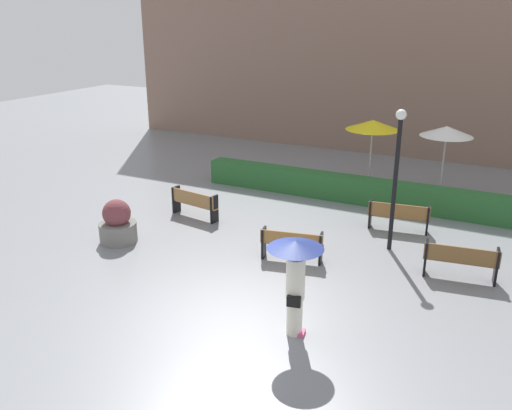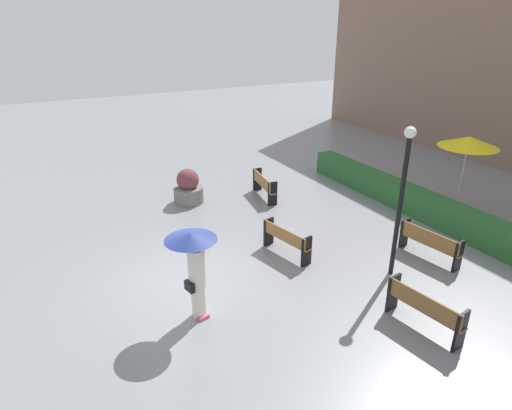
# 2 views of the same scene
# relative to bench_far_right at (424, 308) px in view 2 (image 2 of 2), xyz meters

# --- Properties ---
(ground_plane) EXTENTS (60.00, 60.00, 0.00)m
(ground_plane) POSITION_rel_bench_far_right_xyz_m (-4.27, -3.89, -0.53)
(ground_plane) COLOR gray
(bench_far_right) EXTENTS (1.78, 0.60, 0.90)m
(bench_far_right) POSITION_rel_bench_far_right_xyz_m (0.00, 0.00, 0.00)
(bench_far_right) COLOR brown
(bench_far_right) RESTS_ON ground
(bench_mid_center) EXTENTS (1.68, 0.66, 0.84)m
(bench_mid_center) POSITION_rel_bench_far_right_xyz_m (-4.11, -0.89, -0.03)
(bench_mid_center) COLOR olive
(bench_mid_center) RESTS_ON ground
(bench_far_left) EXTENTS (1.78, 0.61, 0.88)m
(bench_far_left) POSITION_rel_bench_far_right_xyz_m (-8.17, 0.67, -0.01)
(bench_far_left) COLOR #9E7242
(bench_far_left) RESTS_ON ground
(bench_back_row) EXTENTS (1.83, 0.58, 0.87)m
(bench_back_row) POSITION_rel_bench_far_right_xyz_m (-2.07, 2.49, -0.02)
(bench_back_row) COLOR olive
(bench_back_row) RESTS_ON ground
(pedestrian_with_umbrella) EXTENTS (1.11, 1.11, 2.11)m
(pedestrian_with_umbrella) POSITION_rel_bench_far_right_xyz_m (-2.68, -4.09, 0.90)
(pedestrian_with_umbrella) COLOR silver
(pedestrian_with_umbrella) RESTS_ON ground
(planter_pot) EXTENTS (1.06, 1.06, 1.26)m
(planter_pot) POSITION_rel_bench_far_right_xyz_m (-9.06, -1.95, 0.01)
(planter_pot) COLOR slate
(planter_pot) RESTS_ON ground
(lamp_post) EXTENTS (0.28, 0.28, 3.90)m
(lamp_post) POSITION_rel_bench_far_right_xyz_m (-1.97, 1.04, 1.86)
(lamp_post) COLOR black
(lamp_post) RESTS_ON ground
(patio_umbrella_yellow) EXTENTS (1.92, 1.92, 2.62)m
(patio_umbrella_yellow) POSITION_rel_bench_far_right_xyz_m (-3.97, 6.03, 1.90)
(patio_umbrella_yellow) COLOR silver
(patio_umbrella_yellow) RESTS_ON ground
(hedge_strip) EXTENTS (12.47, 0.70, 0.87)m
(hedge_strip) POSITION_rel_bench_far_right_xyz_m (-3.42, 4.51, -0.10)
(hedge_strip) COLOR #28602D
(hedge_strip) RESTS_ON ground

